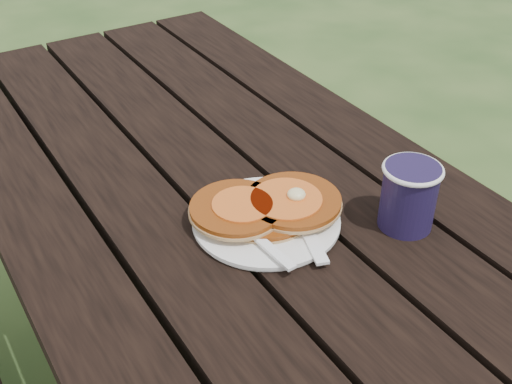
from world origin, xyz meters
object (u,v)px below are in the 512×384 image
pancake_stack (267,206)px  coffee_cup (409,193)px  picnic_table (259,374)px  plate (266,221)px

pancake_stack → coffee_cup: coffee_cup is taller
picnic_table → coffee_cup: 0.50m
pancake_stack → picnic_table: bearing=126.2°
picnic_table → coffee_cup: size_ratio=16.81×
plate → pancake_stack: pancake_stack is taller
picnic_table → pancake_stack: pancake_stack is taller
picnic_table → plate: 0.39m
picnic_table → pancake_stack: 0.41m
coffee_cup → picnic_table: bearing=143.2°
coffee_cup → pancake_stack: bearing=144.1°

